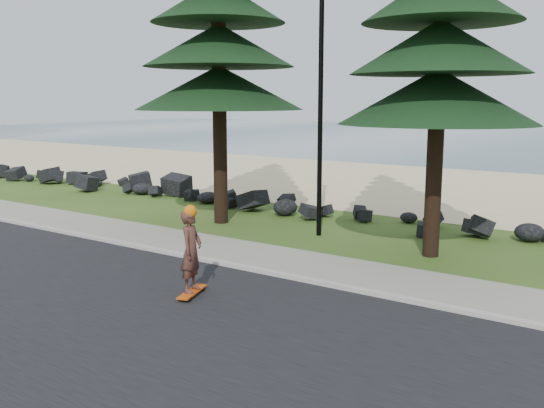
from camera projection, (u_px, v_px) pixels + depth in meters
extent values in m
plane|color=#35541A|center=(253.00, 259.00, 14.98)|extent=(160.00, 160.00, 0.00)
cube|color=black|center=(110.00, 310.00, 11.35)|extent=(160.00, 7.00, 0.02)
cube|color=#AFA89D|center=(230.00, 265.00, 14.25)|extent=(160.00, 0.20, 0.10)
cube|color=gray|center=(258.00, 256.00, 15.14)|extent=(160.00, 2.00, 0.08)
cube|color=#CFBC8A|center=(449.00, 188.00, 26.70)|extent=(160.00, 15.00, 0.01)
cylinder|color=black|center=(218.00, 12.00, 18.26)|extent=(0.44, 0.44, 13.00)
cylinder|color=black|center=(442.00, 9.00, 14.24)|extent=(0.40, 0.40, 12.00)
cylinder|color=black|center=(321.00, 95.00, 16.88)|extent=(0.14, 0.14, 8.00)
cube|color=#BF460B|center=(192.00, 292.00, 12.13)|extent=(0.54, 1.02, 0.03)
imported|color=#4F2C24|center=(191.00, 251.00, 11.98)|extent=(0.57, 0.70, 1.65)
sphere|color=#D7650B|center=(190.00, 211.00, 11.84)|extent=(0.26, 0.26, 0.26)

